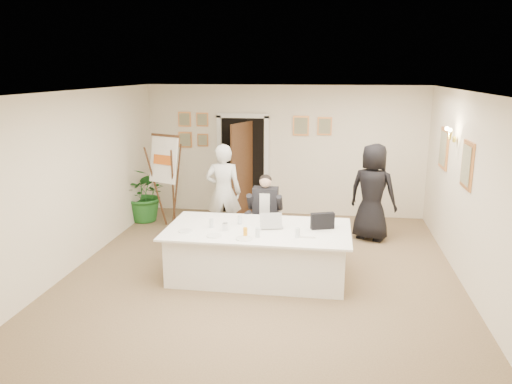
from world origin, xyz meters
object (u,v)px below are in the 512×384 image
object	(u,v)px
flip_chart	(168,186)
paper_stack	(306,235)
conference_table	(258,252)
standing_man	(223,192)
seated_man	(265,213)
potted_palm	(146,194)
steel_jug	(225,227)
standing_woman	(373,192)
laptop_bag	(322,221)
laptop	(272,218)
oj_glass	(245,232)

from	to	relation	value
flip_chart	paper_stack	distance (m)	3.78
conference_table	standing_man	size ratio (longest dim) A/B	1.53
seated_man	potted_palm	xyz separation A→B (m)	(-2.71, 1.41, -0.11)
potted_palm	steel_jug	distance (m)	3.54
paper_stack	steel_jug	distance (m)	1.21
flip_chart	standing_man	size ratio (longest dim) A/B	1.02
seated_man	paper_stack	size ratio (longest dim) A/B	5.01
flip_chart	potted_palm	distance (m)	0.75
standing_woman	potted_palm	bearing A→B (deg)	18.15
laptop_bag	steel_jug	world-z (taller)	laptop_bag
laptop	flip_chart	bearing A→B (deg)	125.49
standing_man	potted_palm	distance (m)	2.09
laptop	steel_jug	world-z (taller)	laptop
laptop	paper_stack	distance (m)	0.65
laptop	oj_glass	xyz separation A→B (m)	(-0.33, -0.49, -0.07)
standing_woman	steel_jug	world-z (taller)	standing_woman
flip_chart	oj_glass	world-z (taller)	flip_chart
standing_man	potted_palm	world-z (taller)	standing_man
potted_palm	laptop	xyz separation A→B (m)	(2.95, -2.45, 0.33)
conference_table	flip_chart	distance (m)	3.11
paper_stack	steel_jug	xyz separation A→B (m)	(-1.20, 0.09, 0.04)
standing_woman	potted_palm	world-z (taller)	standing_woman
seated_man	laptop_bag	size ratio (longest dim) A/B	3.90
conference_table	standing_woman	size ratio (longest dim) A/B	1.53
seated_man	potted_palm	world-z (taller)	seated_man
laptop_bag	flip_chart	bearing A→B (deg)	127.03
standing_woman	paper_stack	distance (m)	2.56
seated_man	oj_glass	world-z (taller)	seated_man
laptop	oj_glass	distance (m)	0.59
potted_palm	laptop_bag	bearing A→B (deg)	-33.15
laptop	laptop_bag	distance (m)	0.76
seated_man	standing_man	size ratio (longest dim) A/B	0.76
standing_woman	paper_stack	size ratio (longest dim) A/B	6.60
standing_woman	flip_chart	bearing A→B (deg)	21.98
standing_man	oj_glass	distance (m)	2.18
flip_chart	paper_stack	world-z (taller)	flip_chart
seated_man	laptop_bag	distance (m)	1.44
standing_man	laptop	bearing A→B (deg)	119.01
standing_woman	oj_glass	world-z (taller)	standing_woman
conference_table	laptop	bearing A→B (deg)	25.70
standing_man	steel_jug	size ratio (longest dim) A/B	16.42
conference_table	standing_woman	distance (m)	2.80
potted_palm	laptop_bag	world-z (taller)	potted_palm
flip_chart	standing_woman	xyz separation A→B (m)	(3.98, -0.17, 0.05)
paper_stack	seated_man	bearing A→B (deg)	119.14
laptop_bag	conference_table	bearing A→B (deg)	168.49
standing_woman	paper_stack	bearing A→B (deg)	88.64
conference_table	seated_man	xyz separation A→B (m)	(-0.04, 1.14, 0.30)
standing_man	oj_glass	xyz separation A→B (m)	(0.76, -2.04, -0.06)
seated_man	potted_palm	size ratio (longest dim) A/B	1.18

